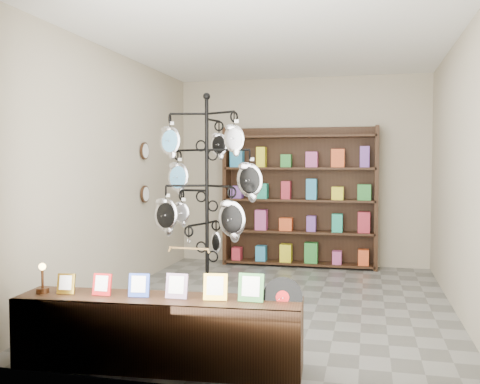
{
  "coord_description": "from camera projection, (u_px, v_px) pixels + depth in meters",
  "views": [
    {
      "loc": [
        1.05,
        -6.11,
        1.62
      ],
      "look_at": [
        -0.18,
        -1.0,
        1.34
      ],
      "focal_mm": 40.0,
      "sensor_mm": 36.0,
      "label": 1
    }
  ],
  "objects": [
    {
      "name": "ground",
      "position": [
        274.0,
        302.0,
        6.27
      ],
      "size": [
        5.0,
        5.0,
        0.0
      ],
      "primitive_type": "plane",
      "color": "slate",
      "rests_on": "ground"
    },
    {
      "name": "room_envelope",
      "position": [
        275.0,
        144.0,
        6.17
      ],
      "size": [
        5.0,
        5.0,
        5.0
      ],
      "color": "#ADA18B",
      "rests_on": "ground"
    },
    {
      "name": "front_shelf",
      "position": [
        158.0,
        332.0,
        4.25
      ],
      "size": [
        2.31,
        0.63,
        0.81
      ],
      "rotation": [
        0.0,
        0.0,
        0.07
      ],
      "color": "black",
      "rests_on": "ground"
    },
    {
      "name": "display_tree",
      "position": [
        207.0,
        186.0,
        5.8
      ],
      "size": [
        1.22,
        1.12,
        2.39
      ],
      "rotation": [
        0.0,
        0.0,
        -0.14
      ],
      "color": "black",
      "rests_on": "ground"
    },
    {
      "name": "wall_clocks",
      "position": [
        145.0,
        173.0,
        7.42
      ],
      "size": [
        0.03,
        0.24,
        0.84
      ],
      "color": "black",
      "rests_on": "ground"
    },
    {
      "name": "back_shelving",
      "position": [
        299.0,
        201.0,
        8.44
      ],
      "size": [
        2.42,
        0.36,
        2.2
      ],
      "color": "black",
      "rests_on": "ground"
    }
  ]
}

